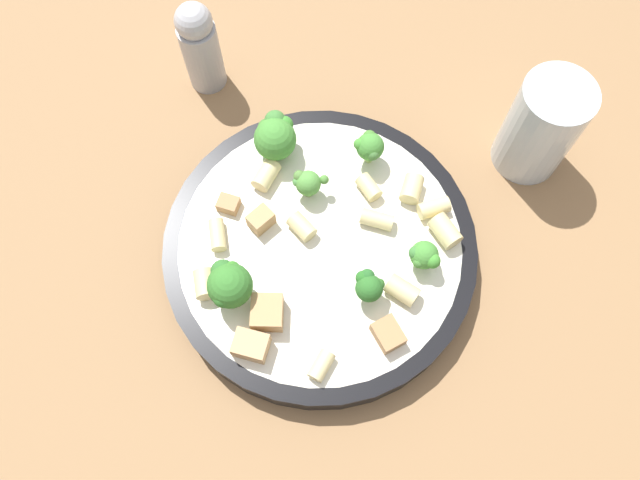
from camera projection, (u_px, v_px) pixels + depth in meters
ground_plane at (320, 256)px, 0.56m from camera, size 2.00×2.00×0.00m
pasta_bowl at (320, 249)px, 0.54m from camera, size 0.27×0.27×0.03m
broccoli_floret_0 at (307, 183)px, 0.53m from camera, size 0.02×0.03×0.03m
broccoli_floret_1 at (275, 136)px, 0.54m from camera, size 0.04×0.04×0.04m
broccoli_floret_2 at (369, 286)px, 0.50m from camera, size 0.03×0.02×0.03m
broccoli_floret_3 at (424, 256)px, 0.51m from camera, size 0.02×0.03×0.03m
broccoli_floret_4 at (229, 284)px, 0.49m from camera, size 0.04×0.04×0.05m
broccoli_floret_5 at (370, 147)px, 0.54m from camera, size 0.03×0.03×0.04m
rigatoni_0 at (321, 366)px, 0.49m from camera, size 0.03×0.02×0.01m
rigatoni_1 at (302, 227)px, 0.53m from camera, size 0.03×0.03×0.02m
rigatoni_2 at (412, 189)px, 0.54m from camera, size 0.03×0.02×0.02m
rigatoni_3 at (402, 290)px, 0.51m from camera, size 0.03×0.03×0.02m
rigatoni_4 at (434, 208)px, 0.54m from camera, size 0.02×0.03×0.01m
rigatoni_5 at (218, 233)px, 0.53m from camera, size 0.03×0.02×0.01m
rigatoni_6 at (266, 175)px, 0.55m from camera, size 0.03×0.03×0.02m
rigatoni_7 at (205, 284)px, 0.51m from camera, size 0.03×0.02×0.02m
rigatoni_8 at (445, 231)px, 0.53m from camera, size 0.03×0.03×0.02m
rigatoni_9 at (369, 187)px, 0.54m from camera, size 0.03×0.02×0.01m
rigatoni_10 at (377, 220)px, 0.53m from camera, size 0.02×0.03×0.01m
chicken_chunk_0 at (261, 220)px, 0.53m from camera, size 0.03×0.03×0.02m
chicken_chunk_1 at (267, 313)px, 0.50m from camera, size 0.03×0.03×0.02m
chicken_chunk_2 at (251, 345)px, 0.49m from camera, size 0.03×0.03×0.02m
chicken_chunk_3 at (388, 334)px, 0.49m from camera, size 0.03×0.03×0.01m
chicken_chunk_4 at (228, 204)px, 0.54m from camera, size 0.02×0.02×0.01m
drinking_glass at (539, 131)px, 0.56m from camera, size 0.06×0.06×0.10m
pepper_shaker at (200, 46)px, 0.58m from camera, size 0.04×0.04×0.10m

